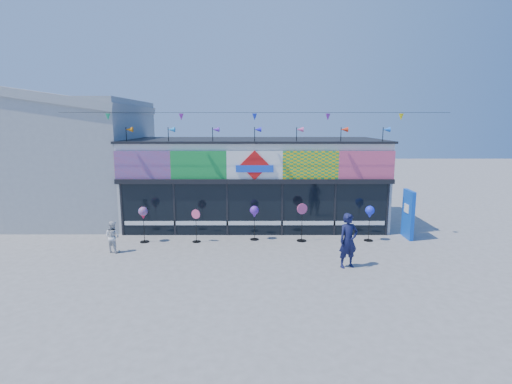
{
  "coord_description": "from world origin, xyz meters",
  "views": [
    {
      "loc": [
        0.04,
        -13.59,
        4.94
      ],
      "look_at": [
        0.06,
        2.0,
        2.18
      ],
      "focal_mm": 28.0,
      "sensor_mm": 36.0,
      "label": 1
    }
  ],
  "objects_px": {
    "spinner_2": "(254,213)",
    "child": "(113,237)",
    "adult_man": "(348,241)",
    "spinner_0": "(143,214)",
    "spinner_3": "(302,221)",
    "spinner_4": "(370,213)",
    "spinner_1": "(196,225)",
    "blue_sign": "(408,214)"
  },
  "relations": [
    {
      "from": "spinner_0",
      "to": "child",
      "type": "distance_m",
      "value": 1.64
    },
    {
      "from": "blue_sign",
      "to": "child",
      "type": "relative_size",
      "value": 1.71
    },
    {
      "from": "spinner_3",
      "to": "child",
      "type": "xyz_separation_m",
      "value": [
        -7.39,
        -1.42,
        -0.24
      ]
    },
    {
      "from": "blue_sign",
      "to": "child",
      "type": "xyz_separation_m",
      "value": [
        -11.98,
        -1.89,
        -0.44
      ]
    },
    {
      "from": "spinner_1",
      "to": "spinner_2",
      "type": "distance_m",
      "value": 2.47
    },
    {
      "from": "spinner_4",
      "to": "adult_man",
      "type": "height_order",
      "value": "adult_man"
    },
    {
      "from": "spinner_2",
      "to": "spinner_0",
      "type": "bearing_deg",
      "value": -175.65
    },
    {
      "from": "spinner_1",
      "to": "child",
      "type": "relative_size",
      "value": 1.14
    },
    {
      "from": "spinner_4",
      "to": "child",
      "type": "bearing_deg",
      "value": -171.9
    },
    {
      "from": "spinner_0",
      "to": "spinner_3",
      "type": "relative_size",
      "value": 0.93
    },
    {
      "from": "adult_man",
      "to": "spinner_1",
      "type": "bearing_deg",
      "value": 134.22
    },
    {
      "from": "adult_man",
      "to": "spinner_0",
      "type": "bearing_deg",
      "value": 141.23
    },
    {
      "from": "spinner_3",
      "to": "spinner_1",
      "type": "bearing_deg",
      "value": -178.35
    },
    {
      "from": "blue_sign",
      "to": "adult_man",
      "type": "distance_m",
      "value": 4.85
    },
    {
      "from": "spinner_1",
      "to": "adult_man",
      "type": "xyz_separation_m",
      "value": [
        5.62,
        -2.91,
        0.21
      ]
    },
    {
      "from": "child",
      "to": "spinner_4",
      "type": "bearing_deg",
      "value": -152.1
    },
    {
      "from": "spinner_2",
      "to": "adult_man",
      "type": "height_order",
      "value": "adult_man"
    },
    {
      "from": "spinner_0",
      "to": "adult_man",
      "type": "relative_size",
      "value": 0.79
    },
    {
      "from": "spinner_0",
      "to": "spinner_3",
      "type": "height_order",
      "value": "spinner_3"
    },
    {
      "from": "child",
      "to": "adult_man",
      "type": "bearing_deg",
      "value": -170.82
    },
    {
      "from": "child",
      "to": "spinner_1",
      "type": "bearing_deg",
      "value": -136.96
    },
    {
      "from": "blue_sign",
      "to": "spinner_4",
      "type": "distance_m",
      "value": 1.83
    },
    {
      "from": "spinner_0",
      "to": "spinner_4",
      "type": "distance_m",
      "value": 9.36
    },
    {
      "from": "adult_man",
      "to": "child",
      "type": "relative_size",
      "value": 1.56
    },
    {
      "from": "spinner_0",
      "to": "spinner_3",
      "type": "xyz_separation_m",
      "value": [
        6.54,
        0.15,
        -0.35
      ]
    },
    {
      "from": "adult_man",
      "to": "child",
      "type": "height_order",
      "value": "adult_man"
    },
    {
      "from": "spinner_4",
      "to": "spinner_2",
      "type": "bearing_deg",
      "value": 178.06
    },
    {
      "from": "spinner_1",
      "to": "child",
      "type": "bearing_deg",
      "value": -156.76
    },
    {
      "from": "spinner_2",
      "to": "spinner_3",
      "type": "relative_size",
      "value": 0.91
    },
    {
      "from": "spinner_0",
      "to": "child",
      "type": "bearing_deg",
      "value": -123.85
    },
    {
      "from": "spinner_1",
      "to": "adult_man",
      "type": "distance_m",
      "value": 6.33
    },
    {
      "from": "spinner_4",
      "to": "child",
      "type": "xyz_separation_m",
      "value": [
        -10.21,
        -1.45,
        -0.59
      ]
    },
    {
      "from": "spinner_0",
      "to": "spinner_2",
      "type": "bearing_deg",
      "value": 4.35
    },
    {
      "from": "spinner_1",
      "to": "spinner_3",
      "type": "distance_m",
      "value": 4.39
    },
    {
      "from": "blue_sign",
      "to": "spinner_4",
      "type": "relative_size",
      "value": 1.38
    },
    {
      "from": "child",
      "to": "spinner_3",
      "type": "bearing_deg",
      "value": -149.35
    },
    {
      "from": "spinner_2",
      "to": "child",
      "type": "distance_m",
      "value": 5.68
    },
    {
      "from": "spinner_4",
      "to": "child",
      "type": "height_order",
      "value": "spinner_4"
    },
    {
      "from": "spinner_4",
      "to": "adult_man",
      "type": "bearing_deg",
      "value": -117.32
    },
    {
      "from": "spinner_2",
      "to": "spinner_4",
      "type": "distance_m",
      "value": 4.8
    },
    {
      "from": "adult_man",
      "to": "spinner_2",
      "type": "bearing_deg",
      "value": 116.38
    },
    {
      "from": "spinner_0",
      "to": "spinner_3",
      "type": "bearing_deg",
      "value": 1.31
    }
  ]
}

